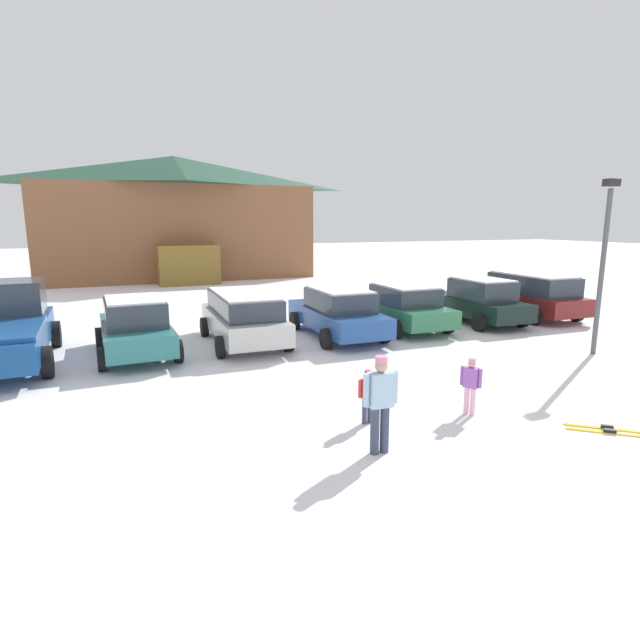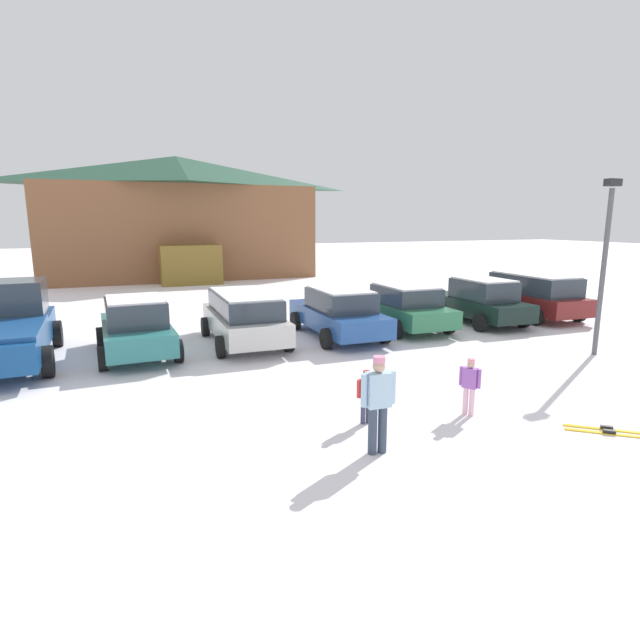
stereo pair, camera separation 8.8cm
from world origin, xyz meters
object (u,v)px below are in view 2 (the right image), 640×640
(lamp_post, at_px, (605,257))
(pickup_truck, at_px, (5,327))
(parked_silver_wagon, at_px, (244,316))
(parked_blue_hatchback, at_px, (338,312))
(parked_green_coupe, at_px, (403,306))
(parked_black_sedan, at_px, (480,301))
(skier_child_in_purple_jacket, at_px, (470,383))
(skier_child_in_red_jacket, at_px, (366,394))
(parked_maroon_van, at_px, (533,294))
(skier_adult_in_blue_parka, at_px, (378,399))
(pair_of_skis, at_px, (606,431))
(parked_teal_hatchback, at_px, (136,327))
(ski_lodge, at_px, (179,217))

(lamp_post, bearing_deg, pickup_truck, 160.66)
(lamp_post, bearing_deg, parked_silver_wagon, 150.54)
(parked_blue_hatchback, relative_size, parked_green_coupe, 1.03)
(parked_black_sedan, distance_m, skier_child_in_purple_jacket, 9.73)
(parked_black_sedan, xyz_separation_m, pickup_truck, (-15.58, 0.51, 0.14))
(skier_child_in_purple_jacket, relative_size, skier_child_in_red_jacket, 1.11)
(parked_green_coupe, xyz_separation_m, parked_maroon_van, (5.96, -0.09, 0.13))
(skier_child_in_purple_jacket, height_order, skier_adult_in_blue_parka, skier_adult_in_blue_parka)
(lamp_post, bearing_deg, parked_black_sedan, 90.62)
(parked_blue_hatchback, distance_m, parked_green_coupe, 2.74)
(parked_silver_wagon, distance_m, parked_blue_hatchback, 3.14)
(parked_maroon_van, relative_size, pair_of_skis, 3.76)
(parked_teal_hatchback, bearing_deg, ski_lodge, 79.81)
(ski_lodge, xyz_separation_m, parked_maroon_van, (11.20, -20.92, -3.17))
(lamp_post, bearing_deg, parked_maroon_van, 62.38)
(parked_silver_wagon, bearing_deg, lamp_post, -29.46)
(parked_maroon_van, bearing_deg, parked_teal_hatchback, -179.05)
(parked_silver_wagon, bearing_deg, parked_maroon_van, 0.06)
(parked_silver_wagon, xyz_separation_m, pickup_truck, (-6.53, 0.34, 0.11))
(ski_lodge, distance_m, skier_child_in_red_jacket, 28.29)
(parked_black_sedan, bearing_deg, parked_silver_wagon, 178.92)
(ski_lodge, relative_size, parked_blue_hatchback, 3.71)
(parked_black_sedan, relative_size, parked_maroon_van, 0.94)
(skier_child_in_purple_jacket, bearing_deg, pair_of_skis, -41.75)
(parked_maroon_van, bearing_deg, ski_lodge, 118.17)
(parked_teal_hatchback, xyz_separation_m, pair_of_skis, (7.72, -8.93, -0.83))
(skier_adult_in_blue_parka, bearing_deg, parked_black_sedan, 42.72)
(pickup_truck, bearing_deg, skier_child_in_red_jacket, -46.33)
(parked_black_sedan, distance_m, skier_adult_in_blue_parka, 12.02)
(parked_black_sedan, xyz_separation_m, parked_maroon_van, (2.75, 0.18, 0.09))
(parked_blue_hatchback, bearing_deg, skier_child_in_purple_jacket, -93.37)
(parked_teal_hatchback, height_order, lamp_post, lamp_post)
(skier_child_in_purple_jacket, bearing_deg, parked_teal_hatchback, 128.95)
(skier_child_in_red_jacket, xyz_separation_m, lamp_post, (8.49, 2.00, 2.22))
(parked_teal_hatchback, height_order, pair_of_skis, parked_teal_hatchback)
(pickup_truck, height_order, pair_of_skis, pickup_truck)
(parked_black_sedan, bearing_deg, pickup_truck, 178.11)
(parked_black_sedan, bearing_deg, skier_adult_in_blue_parka, -137.28)
(pickup_truck, relative_size, skier_child_in_red_jacket, 5.52)
(parked_teal_hatchback, relative_size, skier_child_in_red_jacket, 4.09)
(parked_blue_hatchback, relative_size, parked_black_sedan, 1.09)
(parked_teal_hatchback, height_order, parked_green_coupe, parked_teal_hatchback)
(parked_teal_hatchback, height_order, parked_silver_wagon, parked_teal_hatchback)
(parked_teal_hatchback, relative_size, pair_of_skis, 3.44)
(parked_blue_hatchback, height_order, skier_child_in_purple_jacket, parked_blue_hatchback)
(parked_black_sedan, bearing_deg, parked_teal_hatchback, -179.70)
(parked_blue_hatchback, xyz_separation_m, skier_child_in_purple_jacket, (-0.43, -7.30, -0.17))
(ski_lodge, xyz_separation_m, parked_silver_wagon, (-0.60, -20.93, -3.22))
(pair_of_skis, bearing_deg, parked_maroon_van, 51.57)
(parked_maroon_van, bearing_deg, parked_silver_wagon, -179.94)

